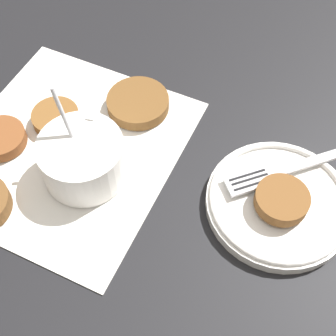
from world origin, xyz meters
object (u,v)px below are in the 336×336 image
Objects in this scene: sauce_bowl at (83,160)px; fritter_on_plate at (282,200)px; serving_plate at (278,202)px; fork at (272,174)px.

sauce_bowl is 0.24m from fritter_on_plate.
fritter_on_plate reaches higher than serving_plate.
fork is at bearing 20.27° from fritter_on_plate.
serving_plate is at bearing -87.79° from sauce_bowl.
sauce_bowl reaches higher than serving_plate.
serving_plate is 0.02m from fritter_on_plate.
fritter_on_plate is 0.45× the size of fork.
serving_plate is 0.03m from fork.
sauce_bowl is at bearing 90.40° from fritter_on_plate.
fork is at bearing 23.09° from serving_plate.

